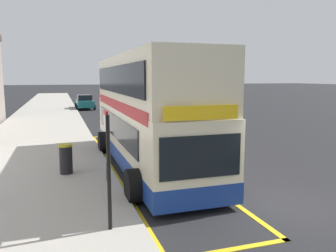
{
  "coord_description": "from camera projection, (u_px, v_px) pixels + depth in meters",
  "views": [
    {
      "loc": [
        -5.79,
        -7.27,
        3.59
      ],
      "look_at": [
        -1.3,
        6.56,
        1.47
      ],
      "focal_mm": 35.92,
      "sensor_mm": 36.0,
      "label": 1
    }
  ],
  "objects": [
    {
      "name": "parked_car_teal_ahead",
      "position": [
        85.0,
        102.0,
        37.83
      ],
      "size": [
        2.09,
        4.2,
        1.62
      ],
      "rotation": [
        0.0,
        0.0,
        3.18
      ],
      "color": "#196066",
      "rests_on": "ground"
    },
    {
      "name": "litter_bin",
      "position": [
        66.0,
        159.0,
        12.06
      ],
      "size": [
        0.48,
        0.48,
        1.08
      ],
      "color": "black",
      "rests_on": "pavement_near"
    },
    {
      "name": "pavement_near",
      "position": [
        48.0,
        109.0,
        37.1
      ],
      "size": [
        6.0,
        76.0,
        0.14
      ],
      "primitive_type": "cube",
      "color": "#A39E93",
      "rests_on": "ground"
    },
    {
      "name": "ground_plane",
      "position": [
        112.0,
        108.0,
        39.24
      ],
      "size": [
        260.0,
        260.0,
        0.0
      ],
      "primitive_type": "plane",
      "color": "black"
    },
    {
      "name": "bus_bay_markings",
      "position": [
        145.0,
        165.0,
        13.87
      ],
      "size": [
        2.95,
        14.71,
        0.01
      ],
      "color": "gold",
      "rests_on": "ground"
    },
    {
      "name": "double_decker_bus",
      "position": [
        147.0,
        115.0,
        13.49
      ],
      "size": [
        3.24,
        10.92,
        4.4
      ],
      "color": "beige",
      "rests_on": "ground"
    },
    {
      "name": "bus_stop_sign",
      "position": [
        108.0,
        161.0,
        7.54
      ],
      "size": [
        0.09,
        0.51,
        2.7
      ],
      "color": "black",
      "rests_on": "pavement_near"
    }
  ]
}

